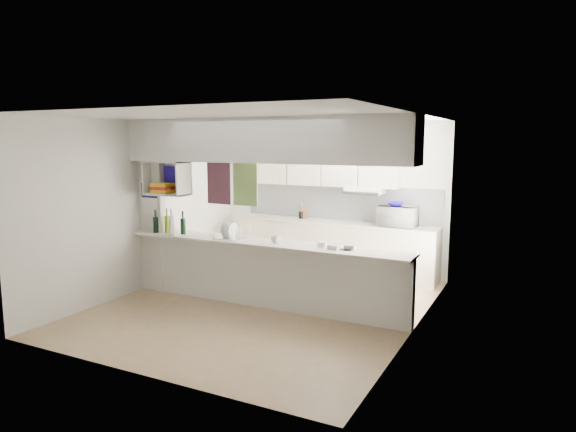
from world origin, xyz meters
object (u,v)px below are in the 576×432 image
Objects in this scene: microwave at (398,216)px; bowl at (396,204)px; dish_rack at (232,232)px; wine_bottles at (169,224)px.

bowl reaches higher than microwave.
wine_bottles is at bearing -169.85° from dish_rack.
microwave is at bearing 42.19° from bowl.
microwave is 1.14× the size of wine_bottles.
dish_rack is 1.05m from wine_bottles.
wine_bottles reaches higher than dish_rack.
microwave is 1.31× the size of dish_rack.
microwave is at bearing 53.24° from dish_rack.
microwave is 3.61m from wine_bottles.
bowl is 0.51× the size of wine_bottles.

